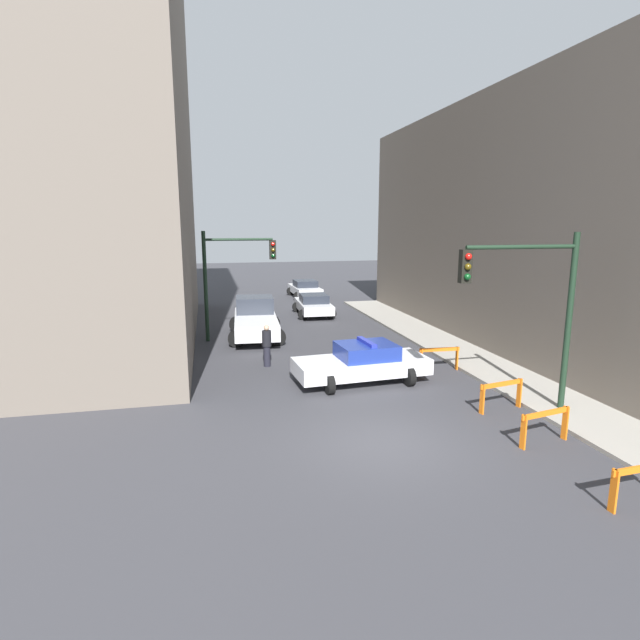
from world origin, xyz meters
TOP-DOWN VIEW (x-y plane):
  - ground_plane at (0.00, 0.00)m, footprint 120.00×120.00m
  - sidewalk_right at (6.20, 0.00)m, footprint 2.40×44.00m
  - building_corner_left at (-12.00, 14.00)m, footprint 14.00×20.00m
  - building_right at (13.40, 8.00)m, footprint 12.00×28.00m
  - traffic_light_near at (4.73, 0.87)m, footprint 3.64×0.35m
  - traffic_light_far at (-3.30, 12.49)m, footprint 3.44×0.35m
  - police_car at (0.92, 4.84)m, footprint 4.83×2.60m
  - white_truck at (-2.07, 12.83)m, footprint 2.86×5.52m
  - parked_car_near at (1.95, 17.96)m, footprint 2.40×4.37m
  - parked_car_mid at (2.87, 25.44)m, footprint 2.37×4.35m
  - pedestrian_crossing at (-2.14, 7.59)m, footprint 0.49×0.49m
  - barrier_mid at (3.93, -1.01)m, footprint 1.58×0.44m
  - barrier_back at (4.17, 1.33)m, footprint 1.58×0.44m
  - barrier_corner at (4.22, 5.56)m, footprint 1.60×0.25m

SIDE VIEW (x-z plane):
  - ground_plane at x=0.00m, z-range 0.00..0.00m
  - sidewalk_right at x=6.20m, z-range 0.00..0.12m
  - barrier_mid at x=3.93m, z-range 0.17..1.07m
  - barrier_back at x=4.17m, z-range 0.17..1.07m
  - barrier_corner at x=4.22m, z-range 0.17..1.07m
  - parked_car_near at x=1.95m, z-range 0.02..1.33m
  - parked_car_mid at x=2.87m, z-range 0.02..1.33m
  - police_car at x=0.92m, z-range -0.04..1.48m
  - pedestrian_crossing at x=-2.14m, z-range 0.03..1.69m
  - white_truck at x=-2.07m, z-range -0.04..1.86m
  - traffic_light_far at x=-3.30m, z-range 0.80..6.00m
  - traffic_light_near at x=4.73m, z-range 0.93..6.13m
  - building_right at x=13.40m, z-range 0.00..11.11m
  - building_corner_left at x=-12.00m, z-range 0.00..23.61m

